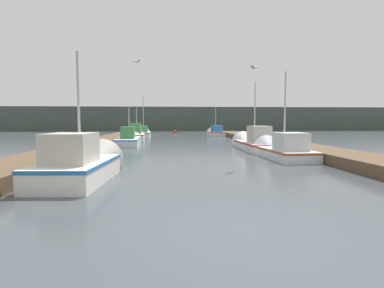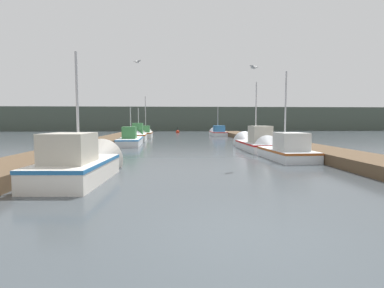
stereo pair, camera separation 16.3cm
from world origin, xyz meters
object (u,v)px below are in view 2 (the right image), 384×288
Objects in this scene: channel_buoy at (178,132)px; fishing_boat_3 at (131,139)px; seagull_lead at (137,62)px; mooring_piling_2 at (263,138)px; fishing_boat_5 at (146,134)px; fishing_boat_4 at (139,135)px; mooring_piling_1 at (306,147)px; fishing_boat_1 at (282,150)px; mooring_piling_0 at (139,131)px; seagull_1 at (254,67)px; fishing_boat_0 at (82,164)px; fishing_boat_6 at (218,132)px; fishing_boat_2 at (254,143)px.

fishing_boat_3 is at bearing -100.08° from channel_buoy.
seagull_lead is at bearing -94.98° from channel_buoy.
channel_buoy is (-6.11, 23.83, -0.41)m from mooring_piling_2.
fishing_boat_5 is 17.10m from seagull_lead.
fishing_boat_4 is 5.42× the size of mooring_piling_1.
fishing_boat_3 is at bearing 131.23° from fishing_boat_1.
seagull_1 is at bearing -72.67° from mooring_piling_0.
mooring_piling_0 is 25.60m from mooring_piling_1.
fishing_boat_1 is at bearing -67.06° from fishing_boat_5.
fishing_boat_0 is at bearing -90.73° from fishing_boat_3.
seagull_1 reaches higher than fishing_boat_4.
fishing_boat_3 is 5.47× the size of mooring_piling_2.
fishing_boat_6 is at bearing 22.33° from fishing_boat_5.
fishing_boat_6 is 22.91m from mooring_piling_1.
mooring_piling_1 is 4.93m from seagull_1.
mooring_piling_1 is (9.80, -14.69, 0.07)m from fishing_boat_4.
fishing_boat_2 is 12.19× the size of seagull_1.
seagull_1 is at bearing -61.53° from fishing_boat_3.
seagull_1 reaches higher than mooring_piling_2.
fishing_boat_1 is 20.47m from fishing_boat_5.
fishing_boat_0 is 0.76× the size of fishing_boat_3.
fishing_boat_1 is 12.69m from fishing_boat_3.
fishing_boat_1 is at bearing 177.29° from seagull_1.
mooring_piling_0 is 2.32× the size of seagull_lead.
mooring_piling_0 is 0.99× the size of mooring_piling_2.
fishing_boat_2 is at bearing -60.69° from fishing_boat_5.
fishing_boat_5 is at bearing 93.58° from fishing_boat_0.
channel_buoy is at bearing 104.38° from mooring_piling_2.
fishing_boat_0 is 9.72× the size of seagull_lead.
mooring_piling_0 is at bearing 140.65° from seagull_lead.
fishing_boat_3 is at bearing -125.47° from fishing_boat_6.
fishing_boat_4 is 5.40× the size of mooring_piling_2.
fishing_boat_0 is 4.44× the size of channel_buoy.
fishing_boat_2 is at bearing 89.52° from fishing_boat_1.
channel_buoy is (3.65, 12.47, -0.28)m from fishing_boat_5.
mooring_piling_2 is 2.34× the size of seagull_lead.
fishing_boat_5 is at bearing -157.88° from fishing_boat_6.
fishing_boat_3 reaches higher than channel_buoy.
mooring_piling_0 is 21.17m from seagull_lead.
fishing_boat_2 is at bearing -118.62° from mooring_piling_2.
fishing_boat_2 is at bearing -50.90° from fishing_boat_4.
mooring_piling_1 is 1.07× the size of channel_buoy.
mooring_piling_0 is (-1.25, 4.13, 0.12)m from fishing_boat_5.
fishing_boat_4 is 12.35× the size of seagull_1.
fishing_boat_4 is at bearing 140.62° from seagull_lead.
fishing_boat_0 is 19.07m from fishing_boat_4.
fishing_boat_4 is 5.47× the size of mooring_piling_0.
mooring_piling_2 is (1.22, -15.18, 0.14)m from fishing_boat_6.
fishing_boat_3 is at bearing -85.76° from mooring_piling_0.
fishing_boat_1 is 16.72m from fishing_boat_4.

